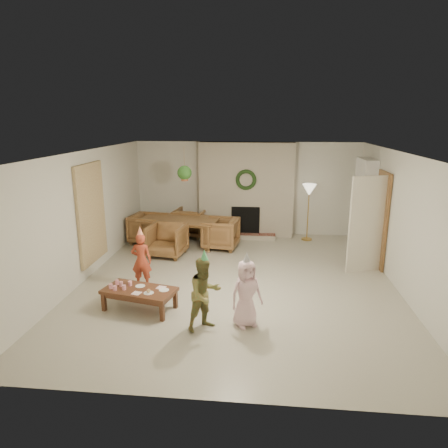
# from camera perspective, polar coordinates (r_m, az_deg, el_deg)

# --- Properties ---
(floor) EXTENTS (7.00, 7.00, 0.00)m
(floor) POSITION_cam_1_polar(r_m,az_deg,el_deg) (8.03, 1.85, -8.04)
(floor) COLOR #B7B29E
(floor) RESTS_ON ground
(ceiling) EXTENTS (7.00, 7.00, 0.00)m
(ceiling) POSITION_cam_1_polar(r_m,az_deg,el_deg) (7.44, 2.02, 10.02)
(ceiling) COLOR white
(ceiling) RESTS_ON wall_back
(wall_back) EXTENTS (7.00, 0.00, 7.00)m
(wall_back) POSITION_cam_1_polar(r_m,az_deg,el_deg) (11.06, 3.20, 5.01)
(wall_back) COLOR silver
(wall_back) RESTS_ON floor
(wall_front) EXTENTS (7.00, 0.00, 7.00)m
(wall_front) POSITION_cam_1_polar(r_m,az_deg,el_deg) (4.34, -1.35, -10.57)
(wall_front) COLOR silver
(wall_front) RESTS_ON floor
(wall_left) EXTENTS (0.00, 7.00, 7.00)m
(wall_left) POSITION_cam_1_polar(r_m,az_deg,el_deg) (8.39, -18.97, 1.11)
(wall_left) COLOR silver
(wall_left) RESTS_ON floor
(wall_right) EXTENTS (0.00, 7.00, 7.00)m
(wall_right) POSITION_cam_1_polar(r_m,az_deg,el_deg) (8.02, 23.83, 0.05)
(wall_right) COLOR silver
(wall_right) RESTS_ON floor
(fireplace_mass) EXTENTS (2.50, 0.40, 2.50)m
(fireplace_mass) POSITION_cam_1_polar(r_m,az_deg,el_deg) (10.87, 3.15, 4.83)
(fireplace_mass) COLOR #5A2D17
(fireplace_mass) RESTS_ON floor
(fireplace_hearth) EXTENTS (1.60, 0.30, 0.12)m
(fireplace_hearth) POSITION_cam_1_polar(r_m,az_deg,el_deg) (10.79, 2.97, -1.72)
(fireplace_hearth) COLOR #5D2119
(fireplace_hearth) RESTS_ON floor
(fireplace_firebox) EXTENTS (0.75, 0.12, 0.75)m
(fireplace_firebox) POSITION_cam_1_polar(r_m,az_deg,el_deg) (10.86, 3.04, 0.51)
(fireplace_firebox) COLOR black
(fireplace_firebox) RESTS_ON floor
(fireplace_wreath) EXTENTS (0.54, 0.10, 0.54)m
(fireplace_wreath) POSITION_cam_1_polar(r_m,az_deg,el_deg) (10.59, 3.11, 6.22)
(fireplace_wreath) COLOR #1A3614
(fireplace_wreath) RESTS_ON fireplace_mass
(floor_lamp_base) EXTENTS (0.28, 0.28, 0.03)m
(floor_lamp_base) POSITION_cam_1_polar(r_m,az_deg,el_deg) (10.90, 11.55, -2.09)
(floor_lamp_base) COLOR gold
(floor_lamp_base) RESTS_ON floor
(floor_lamp_post) EXTENTS (0.03, 0.03, 1.33)m
(floor_lamp_post) POSITION_cam_1_polar(r_m,az_deg,el_deg) (10.73, 11.73, 1.36)
(floor_lamp_post) COLOR gold
(floor_lamp_post) RESTS_ON floor
(floor_lamp_shade) EXTENTS (0.35, 0.35, 0.30)m
(floor_lamp_shade) POSITION_cam_1_polar(r_m,az_deg,el_deg) (10.61, 11.91, 4.72)
(floor_lamp_shade) COLOR beige
(floor_lamp_shade) RESTS_ON floor_lamp_post
(bookshelf_carcass) EXTENTS (0.30, 1.00, 2.20)m
(bookshelf_carcass) POSITION_cam_1_polar(r_m,az_deg,el_deg) (10.17, 19.06, 2.51)
(bookshelf_carcass) COLOR white
(bookshelf_carcass) RESTS_ON floor
(bookshelf_shelf_a) EXTENTS (0.30, 0.92, 0.03)m
(bookshelf_shelf_a) POSITION_cam_1_polar(r_m,az_deg,el_deg) (10.32, 18.65, -1.02)
(bookshelf_shelf_a) COLOR white
(bookshelf_shelf_a) RESTS_ON bookshelf_carcass
(bookshelf_shelf_b) EXTENTS (0.30, 0.92, 0.03)m
(bookshelf_shelf_b) POSITION_cam_1_polar(r_m,az_deg,el_deg) (10.22, 18.83, 1.14)
(bookshelf_shelf_b) COLOR white
(bookshelf_shelf_b) RESTS_ON bookshelf_carcass
(bookshelf_shelf_c) EXTENTS (0.30, 0.92, 0.03)m
(bookshelf_shelf_c) POSITION_cam_1_polar(r_m,az_deg,el_deg) (10.14, 19.02, 3.34)
(bookshelf_shelf_c) COLOR white
(bookshelf_shelf_c) RESTS_ON bookshelf_carcass
(bookshelf_shelf_d) EXTENTS (0.30, 0.92, 0.03)m
(bookshelf_shelf_d) POSITION_cam_1_polar(r_m,az_deg,el_deg) (10.07, 19.20, 5.57)
(bookshelf_shelf_d) COLOR white
(bookshelf_shelf_d) RESTS_ON bookshelf_carcass
(books_row_lower) EXTENTS (0.20, 0.40, 0.24)m
(books_row_lower) POSITION_cam_1_polar(r_m,az_deg,el_deg) (10.13, 18.78, -0.48)
(books_row_lower) COLOR maroon
(books_row_lower) RESTS_ON bookshelf_shelf_a
(books_row_mid) EXTENTS (0.20, 0.44, 0.24)m
(books_row_mid) POSITION_cam_1_polar(r_m,az_deg,el_deg) (10.23, 18.73, 1.97)
(books_row_mid) COLOR #284094
(books_row_mid) RESTS_ON bookshelf_shelf_b
(books_row_upper) EXTENTS (0.20, 0.36, 0.22)m
(books_row_upper) POSITION_cam_1_polar(r_m,az_deg,el_deg) (10.02, 19.09, 3.96)
(books_row_upper) COLOR gold
(books_row_upper) RESTS_ON bookshelf_shelf_c
(door_frame) EXTENTS (0.05, 0.86, 2.04)m
(door_frame) POSITION_cam_1_polar(r_m,az_deg,el_deg) (9.18, 21.24, 0.55)
(door_frame) COLOR brown
(door_frame) RESTS_ON floor
(door_leaf) EXTENTS (0.77, 0.32, 2.00)m
(door_leaf) POSITION_cam_1_polar(r_m,az_deg,el_deg) (8.73, 19.45, -0.11)
(door_leaf) COLOR beige
(door_leaf) RESTS_ON floor
(curtain_panel) EXTENTS (0.06, 1.20, 2.00)m
(curtain_panel) POSITION_cam_1_polar(r_m,az_deg,el_deg) (8.55, -18.18, 1.42)
(curtain_panel) COLOR beige
(curtain_panel) RESTS_ON wall_left
(dining_table) EXTENTS (2.06, 1.34, 0.68)m
(dining_table) POSITION_cam_1_polar(r_m,az_deg,el_deg) (10.21, -6.27, -1.12)
(dining_table) COLOR brown
(dining_table) RESTS_ON floor
(dining_chair_near) EXTENTS (0.91, 0.93, 0.75)m
(dining_chair_near) POSITION_cam_1_polar(r_m,az_deg,el_deg) (9.44, -8.04, -2.27)
(dining_chair_near) COLOR brown
(dining_chair_near) RESTS_ON floor
(dining_chair_far) EXTENTS (0.91, 0.93, 0.75)m
(dining_chair_far) POSITION_cam_1_polar(r_m,az_deg,el_deg) (10.97, -4.77, 0.23)
(dining_chair_far) COLOR brown
(dining_chair_far) RESTS_ON floor
(dining_chair_left) EXTENTS (0.93, 0.91, 0.75)m
(dining_chair_left) POSITION_cam_1_polar(r_m,az_deg,el_deg) (10.51, -10.63, -0.62)
(dining_chair_left) COLOR brown
(dining_chair_left) RESTS_ON floor
(dining_chair_right) EXTENTS (0.93, 0.91, 0.75)m
(dining_chair_right) POSITION_cam_1_polar(r_m,az_deg,el_deg) (9.89, -0.49, -1.33)
(dining_chair_right) COLOR brown
(dining_chair_right) RESTS_ON floor
(hanging_plant_cord) EXTENTS (0.01, 0.01, 0.70)m
(hanging_plant_cord) POSITION_cam_1_polar(r_m,az_deg,el_deg) (9.13, -5.61, 8.62)
(hanging_plant_cord) COLOR tan
(hanging_plant_cord) RESTS_ON ceiling
(hanging_plant_pot) EXTENTS (0.16, 0.16, 0.12)m
(hanging_plant_pot) POSITION_cam_1_polar(r_m,az_deg,el_deg) (9.17, -5.56, 6.44)
(hanging_plant_pot) COLOR #964F30
(hanging_plant_pot) RESTS_ON hanging_plant_cord
(hanging_plant_foliage) EXTENTS (0.32, 0.32, 0.32)m
(hanging_plant_foliage) POSITION_cam_1_polar(r_m,az_deg,el_deg) (9.15, -5.58, 7.18)
(hanging_plant_foliage) COLOR #214C19
(hanging_plant_foliage) RESTS_ON hanging_plant_pot
(coffee_table_top) EXTENTS (1.29, 0.84, 0.05)m
(coffee_table_top) POSITION_cam_1_polar(r_m,az_deg,el_deg) (6.94, -11.83, -9.15)
(coffee_table_top) COLOR brown
(coffee_table_top) RESTS_ON floor
(coffee_table_apron) EXTENTS (1.18, 0.74, 0.07)m
(coffee_table_apron) POSITION_cam_1_polar(r_m,az_deg,el_deg) (6.96, -11.80, -9.63)
(coffee_table_apron) COLOR brown
(coffee_table_apron) RESTS_ON floor
(coffee_leg_fl) EXTENTS (0.08, 0.08, 0.31)m
(coffee_leg_fl) POSITION_cam_1_polar(r_m,az_deg,el_deg) (7.11, -16.54, -10.48)
(coffee_leg_fl) COLOR brown
(coffee_leg_fl) RESTS_ON floor
(coffee_leg_fr) EXTENTS (0.08, 0.08, 0.31)m
(coffee_leg_fr) POSITION_cam_1_polar(r_m,az_deg,el_deg) (6.58, -8.71, -12.11)
(coffee_leg_fr) COLOR brown
(coffee_leg_fr) RESTS_ON floor
(coffee_leg_bl) EXTENTS (0.08, 0.08, 0.31)m
(coffee_leg_bl) POSITION_cam_1_polar(r_m,az_deg,el_deg) (7.46, -14.40, -9.07)
(coffee_leg_bl) COLOR brown
(coffee_leg_bl) RESTS_ON floor
(coffee_leg_br) EXTENTS (0.08, 0.08, 0.31)m
(coffee_leg_br) POSITION_cam_1_polar(r_m,az_deg,el_deg) (6.97, -6.86, -10.47)
(coffee_leg_br) COLOR brown
(coffee_leg_br) RESTS_ON floor
(cup_a) EXTENTS (0.08, 0.08, 0.08)m
(cup_a) POSITION_cam_1_polar(r_m,az_deg,el_deg) (7.04, -15.65, -8.43)
(cup_a) COLOR white
(cup_a) RESTS_ON coffee_table_top
(cup_b) EXTENTS (0.08, 0.08, 0.08)m
(cup_b) POSITION_cam_1_polar(r_m,az_deg,el_deg) (7.18, -14.83, -7.92)
(cup_b) COLOR white
(cup_b) RESTS_ON coffee_table_top
(cup_c) EXTENTS (0.08, 0.08, 0.08)m
(cup_c) POSITION_cam_1_polar(r_m,az_deg,el_deg) (6.95, -15.11, -8.71)
(cup_c) COLOR white
(cup_c) RESTS_ON coffee_table_top
(cup_d) EXTENTS (0.08, 0.08, 0.08)m
(cup_d) POSITION_cam_1_polar(r_m,az_deg,el_deg) (7.08, -14.29, -8.18)
(cup_d) COLOR white
(cup_d) RESTS_ON coffee_table_top
(cup_e) EXTENTS (0.08, 0.08, 0.08)m
(cup_e) POSITION_cam_1_polar(r_m,az_deg,el_deg) (6.94, -13.89, -8.67)
(cup_e) COLOR white
(cup_e) RESTS_ON coffee_table_top
(cup_f) EXTENTS (0.08, 0.08, 0.08)m
(cup_f) POSITION_cam_1_polar(r_m,az_deg,el_deg) (7.08, -13.09, -8.14)
(cup_f) COLOR white
(cup_f) RESTS_ON coffee_table_top
(plate_a) EXTENTS (0.20, 0.20, 0.01)m
(plate_a) POSITION_cam_1_polar(r_m,az_deg,el_deg) (7.03, -11.71, -8.53)
(plate_a) COLOR white
(plate_a) RESTS_ON coffee_table_top
(plate_b) EXTENTS (0.20, 0.20, 0.01)m
(plate_b) POSITION_cam_1_polar(r_m,az_deg,el_deg) (6.75, -10.55, -9.50)
(plate_b) COLOR white
(plate_b) RESTS_ON coffee_table_top
(plate_c) EXTENTS (0.20, 0.20, 0.01)m
(plate_c) POSITION_cam_1_polar(r_m,az_deg,el_deg) (6.81, -8.44, -9.17)
(plate_c) COLOR white
(plate_c) RESTS_ON coffee_table_top
(food_scoop) EXTENTS (0.08, 0.08, 0.06)m
(food_scoop) POSITION_cam_1_polar(r_m,az_deg,el_deg) (6.73, -10.57, -9.22)
(food_scoop) COLOR tan
(food_scoop) RESTS_ON plate_b
(napkin_left) EXTENTS (0.16, 0.16, 0.01)m
(napkin_left) POSITION_cam_1_polar(r_m,az_deg,el_deg) (6.78, -12.21, -9.49)
(napkin_left) COLOR #FAB8C3
(napkin_left) RESTS_ON coffee_table_top
(napkin_right) EXTENTS (0.16, 0.16, 0.01)m
(napkin_right) POSITION_cam_1_polar(r_m,az_deg,el_deg) (6.91, -8.84, -8.83)
(napkin_right) COLOR #FAB8C3
(napkin_right) RESTS_ON coffee_table_top
(child_red) EXTENTS (0.39, 0.26, 1.05)m
(child_red) POSITION_cam_1_polar(r_m,az_deg,el_deg) (7.75, -11.53, -5.07)
(child_red) COLOR #AF3E25
(child_red) RESTS_ON floor
(party_hat_red) EXTENTS (0.18, 0.18, 0.20)m
(party_hat_red) POSITION_cam_1_polar(r_m,az_deg,el_deg) (7.57, -11.75, -1.00)
(party_hat_red) COLOR #F0B950
(party_hat_red) RESTS_ON child_red
(child_plaid) EXTENTS (0.70, 0.68, 1.13)m
(child_plaid) POSITION_cam_1_polar(r_m,az_deg,el_deg) (6.13, -2.72, -9.80)
(child_plaid) COLOR #9B602A
(child_plaid) RESTS_ON floor
(party_hat_plaid) EXTENTS (0.17, 0.17, 0.18)m
(party_hat_plaid) POSITION_cam_1_polar(r_m,az_deg,el_deg) (5.90, -2.79, -4.44)
(party_hat_plaid) COLOR #4BAF65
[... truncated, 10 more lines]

